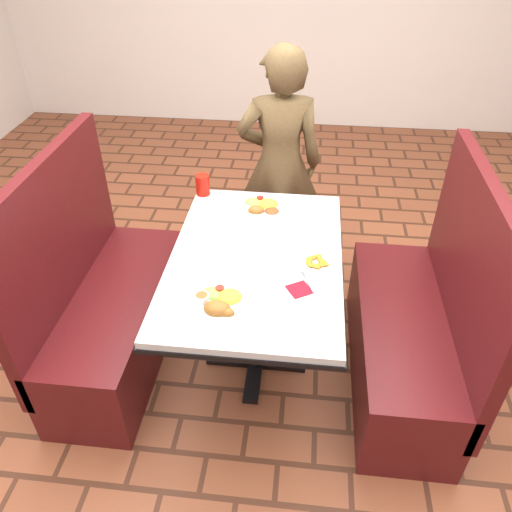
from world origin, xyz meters
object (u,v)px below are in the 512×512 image
(booth_bench_right, at_px, (413,333))
(diner_person, at_px, (279,165))
(far_dinner_plate, at_px, (263,205))
(plantain_plate, at_px, (317,263))
(near_dinner_plate, at_px, (220,300))
(dining_table, at_px, (256,272))
(red_tumbler, at_px, (203,185))
(booth_bench_left, at_px, (108,309))

(booth_bench_right, bearing_deg, diner_person, 127.61)
(booth_bench_right, relative_size, diner_person, 0.82)
(far_dinner_plate, bearing_deg, plantain_plate, -57.15)
(near_dinner_plate, distance_m, far_dinner_plate, 0.78)
(booth_bench_right, relative_size, near_dinner_plate, 4.71)
(dining_table, xyz_separation_m, far_dinner_plate, (-0.01, 0.42, 0.12))
(diner_person, bearing_deg, red_tumbler, 40.68)
(diner_person, distance_m, far_dinner_plate, 0.57)
(near_dinner_plate, bearing_deg, red_tumbler, 105.60)
(dining_table, distance_m, diner_person, 0.99)
(diner_person, xyz_separation_m, near_dinner_plate, (-0.15, -1.34, 0.04))
(booth_bench_left, distance_m, near_dinner_plate, 0.90)
(booth_bench_left, bearing_deg, booth_bench_right, 0.00)
(red_tumbler, bearing_deg, near_dinner_plate, -74.40)
(red_tumbler, bearing_deg, booth_bench_right, -25.28)
(booth_bench_right, relative_size, far_dinner_plate, 4.61)
(red_tumbler, bearing_deg, dining_table, -56.65)
(booth_bench_right, relative_size, plantain_plate, 7.36)
(booth_bench_left, distance_m, booth_bench_right, 1.60)
(near_dinner_plate, distance_m, red_tumbler, 0.94)
(diner_person, height_order, far_dinner_plate, diner_person)
(booth_bench_left, relative_size, booth_bench_right, 1.00)
(booth_bench_left, relative_size, near_dinner_plate, 4.71)
(near_dinner_plate, bearing_deg, dining_table, 72.92)
(diner_person, relative_size, near_dinner_plate, 5.76)
(near_dinner_plate, height_order, red_tumbler, red_tumbler)
(near_dinner_plate, relative_size, red_tumbler, 2.20)
(dining_table, relative_size, booth_bench_left, 1.01)
(dining_table, xyz_separation_m, booth_bench_right, (0.80, 0.00, -0.32))
(near_dinner_plate, relative_size, far_dinner_plate, 0.98)
(dining_table, relative_size, plantain_plate, 7.43)
(near_dinner_plate, relative_size, plantain_plate, 1.56)
(plantain_plate, bearing_deg, booth_bench_left, 178.09)
(plantain_plate, bearing_deg, dining_table, 172.75)
(red_tumbler, bearing_deg, far_dinner_plate, -19.91)
(near_dinner_plate, bearing_deg, diner_person, 83.78)
(diner_person, bearing_deg, plantain_plate, 96.23)
(booth_bench_right, distance_m, near_dinner_plate, 1.07)
(plantain_plate, bearing_deg, near_dinner_plate, -141.00)
(far_dinner_plate, xyz_separation_m, red_tumbler, (-0.35, 0.13, 0.03))
(booth_bench_right, xyz_separation_m, near_dinner_plate, (-0.91, -0.35, 0.45))
(dining_table, distance_m, far_dinner_plate, 0.44)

